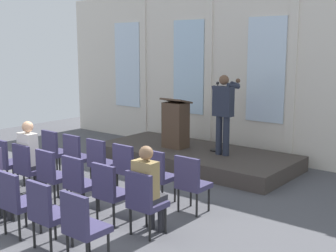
% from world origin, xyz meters
% --- Properties ---
extents(ground_plane, '(14.66, 14.66, 0.00)m').
position_xyz_m(ground_plane, '(0.00, 0.00, 0.00)').
color(ground_plane, '#4C4C51').
extents(rear_partition, '(10.87, 0.14, 4.01)m').
position_xyz_m(rear_partition, '(0.03, 5.63, 2.01)').
color(rear_partition, silver).
rests_on(rear_partition, ground).
extents(stage_platform, '(4.57, 2.04, 0.32)m').
position_xyz_m(stage_platform, '(0.00, 4.32, 0.16)').
color(stage_platform, '#3F3833').
rests_on(stage_platform, ground).
extents(speaker, '(0.52, 0.69, 1.72)m').
position_xyz_m(speaker, '(0.76, 4.33, 1.33)').
color(speaker, '#232838').
rests_on(speaker, stage_platform).
extents(mic_stand, '(0.28, 0.28, 1.55)m').
position_xyz_m(mic_stand, '(0.46, 4.55, 0.66)').
color(mic_stand, black).
rests_on(mic_stand, stage_platform).
extents(lectern, '(0.60, 0.48, 1.16)m').
position_xyz_m(lectern, '(-0.47, 4.25, 0.87)').
color(lectern, '#4C3828').
rests_on(lectern, stage_platform).
extents(chair_r0_c0, '(0.46, 0.44, 0.94)m').
position_xyz_m(chair_r0_c0, '(-1.74, 1.79, 0.53)').
color(chair_r0_c0, black).
rests_on(chair_r0_c0, ground).
extents(chair_r0_c1, '(0.46, 0.44, 0.94)m').
position_xyz_m(chair_r0_c1, '(-1.04, 1.79, 0.53)').
color(chair_r0_c1, black).
rests_on(chair_r0_c1, ground).
extents(chair_r0_c2, '(0.46, 0.44, 0.94)m').
position_xyz_m(chair_r0_c2, '(-0.35, 1.79, 0.53)').
color(chair_r0_c2, black).
rests_on(chair_r0_c2, ground).
extents(chair_r0_c3, '(0.46, 0.44, 0.94)m').
position_xyz_m(chair_r0_c3, '(0.35, 1.79, 0.53)').
color(chair_r0_c3, black).
rests_on(chair_r0_c3, ground).
extents(chair_r0_c4, '(0.46, 0.44, 0.94)m').
position_xyz_m(chair_r0_c4, '(1.04, 1.79, 0.53)').
color(chair_r0_c4, black).
rests_on(chair_r0_c4, ground).
extents(chair_r0_c5, '(0.46, 0.44, 0.94)m').
position_xyz_m(chair_r0_c5, '(1.74, 1.79, 0.53)').
color(chair_r0_c5, black).
rests_on(chair_r0_c5, ground).
extents(chair_r1_c0, '(0.46, 0.44, 0.94)m').
position_xyz_m(chair_r1_c0, '(-1.74, 0.68, 0.53)').
color(chair_r1_c0, black).
rests_on(chair_r1_c0, ground).
extents(chair_r1_c1, '(0.46, 0.44, 0.94)m').
position_xyz_m(chair_r1_c1, '(-1.04, 0.68, 0.53)').
color(chair_r1_c1, black).
rests_on(chair_r1_c1, ground).
extents(audience_r1_c1, '(0.36, 0.39, 1.34)m').
position_xyz_m(audience_r1_c1, '(-1.04, 0.76, 0.74)').
color(audience_r1_c1, '#2D2D33').
rests_on(audience_r1_c1, ground).
extents(chair_r1_c2, '(0.46, 0.44, 0.94)m').
position_xyz_m(chair_r1_c2, '(-0.35, 0.68, 0.53)').
color(chair_r1_c2, black).
rests_on(chair_r1_c2, ground).
extents(chair_r1_c3, '(0.46, 0.44, 0.94)m').
position_xyz_m(chair_r1_c3, '(0.35, 0.68, 0.53)').
color(chair_r1_c3, black).
rests_on(chair_r1_c3, ground).
extents(chair_r1_c4, '(0.46, 0.44, 0.94)m').
position_xyz_m(chair_r1_c4, '(1.04, 0.68, 0.53)').
color(chair_r1_c4, black).
rests_on(chair_r1_c4, ground).
extents(chair_r1_c5, '(0.46, 0.44, 0.94)m').
position_xyz_m(chair_r1_c5, '(1.74, 0.68, 0.53)').
color(chair_r1_c5, black).
rests_on(chair_r1_c5, ground).
extents(audience_r1_c5, '(0.36, 0.39, 1.29)m').
position_xyz_m(audience_r1_c5, '(1.74, 0.76, 0.72)').
color(audience_r1_c5, '#2D2D33').
rests_on(audience_r1_c5, ground).
extents(chair_r2_c3, '(0.46, 0.44, 0.94)m').
position_xyz_m(chair_r2_c3, '(0.35, -0.44, 0.53)').
color(chair_r2_c3, black).
rests_on(chair_r2_c3, ground).
extents(chair_r2_c4, '(0.46, 0.44, 0.94)m').
position_xyz_m(chair_r2_c4, '(1.04, -0.44, 0.53)').
color(chair_r2_c4, black).
rests_on(chair_r2_c4, ground).
extents(chair_r2_c5, '(0.46, 0.44, 0.94)m').
position_xyz_m(chair_r2_c5, '(1.74, -0.44, 0.53)').
color(chair_r2_c5, black).
rests_on(chair_r2_c5, ground).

